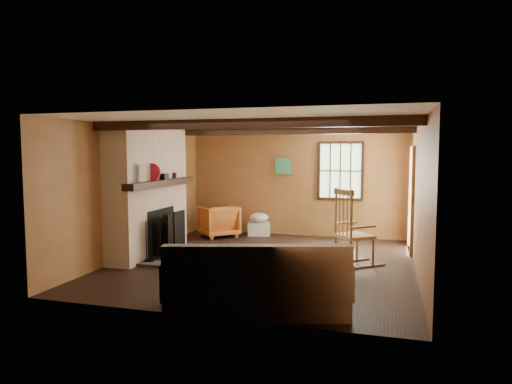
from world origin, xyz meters
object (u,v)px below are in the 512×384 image
(sofa, at_px, (258,286))
(laundry_basket, at_px, (259,229))
(fireplace, at_px, (150,196))
(rocking_chair, at_px, (352,233))
(armchair, at_px, (219,221))

(sofa, xyz_separation_m, laundry_basket, (-1.36, 4.86, -0.16))
(fireplace, relative_size, laundry_basket, 4.80)
(rocking_chair, xyz_separation_m, armchair, (-3.11, 1.86, -0.19))
(laundry_basket, height_order, armchair, armchair)
(sofa, distance_m, laundry_basket, 5.05)
(laundry_basket, xyz_separation_m, armchair, (-0.84, -0.42, 0.21))
(armchair, bearing_deg, fireplace, 30.80)
(fireplace, xyz_separation_m, rocking_chair, (3.69, 0.19, -0.55))
(laundry_basket, bearing_deg, sofa, -74.35)
(sofa, bearing_deg, rocking_chair, 54.26)
(fireplace, distance_m, sofa, 3.75)
(laundry_basket, bearing_deg, rocking_chair, -45.11)
(rocking_chair, height_order, armchair, rocking_chair)
(fireplace, bearing_deg, laundry_basket, 60.23)
(armchair, bearing_deg, sofa, 72.94)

